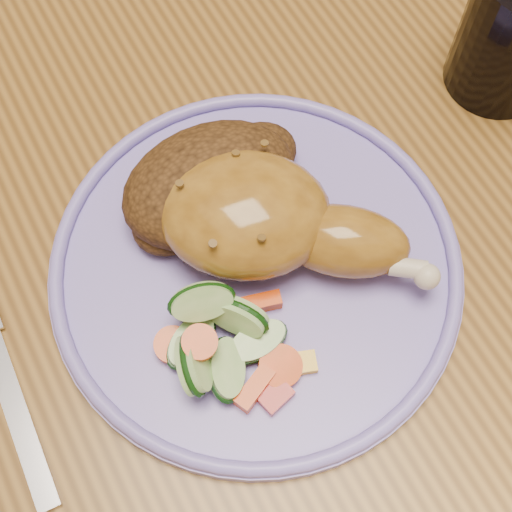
# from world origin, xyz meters

# --- Properties ---
(ground) EXTENTS (4.00, 4.00, 0.00)m
(ground) POSITION_xyz_m (0.00, 0.00, 0.00)
(ground) COLOR brown
(ground) RESTS_ON ground
(dining_table) EXTENTS (0.90, 1.40, 0.75)m
(dining_table) POSITION_xyz_m (0.00, 0.00, 0.67)
(dining_table) COLOR brown
(dining_table) RESTS_ON ground
(plate) EXTENTS (0.29, 0.29, 0.01)m
(plate) POSITION_xyz_m (-0.06, -0.08, 0.76)
(plate) COLOR #8071D2
(plate) RESTS_ON dining_table
(plate_rim) EXTENTS (0.28, 0.28, 0.01)m
(plate_rim) POSITION_xyz_m (-0.06, -0.08, 0.77)
(plate_rim) COLOR #8071D2
(plate_rim) RESTS_ON plate
(chicken_leg) EXTENTS (0.17, 0.17, 0.06)m
(chicken_leg) POSITION_xyz_m (-0.04, -0.07, 0.79)
(chicken_leg) COLOR #A06E21
(chicken_leg) RESTS_ON plate
(rice_pilaf) EXTENTS (0.14, 0.09, 0.06)m
(rice_pilaf) POSITION_xyz_m (-0.06, -0.02, 0.78)
(rice_pilaf) COLOR #482B12
(rice_pilaf) RESTS_ON plate
(vegetable_pile) EXTENTS (0.10, 0.10, 0.05)m
(vegetable_pile) POSITION_xyz_m (-0.10, -0.12, 0.78)
(vegetable_pile) COLOR #A50A05
(vegetable_pile) RESTS_ON plate
(fork) EXTENTS (0.03, 0.17, 0.00)m
(fork) POSITION_xyz_m (-0.24, -0.07, 0.75)
(fork) COLOR silver
(fork) RESTS_ON dining_table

